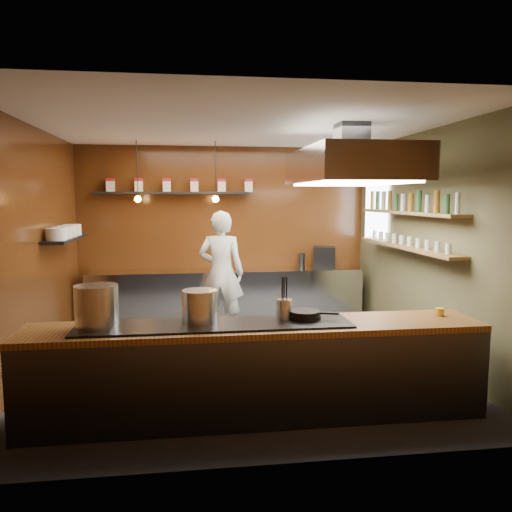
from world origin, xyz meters
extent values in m
plane|color=black|center=(0.00, 0.00, 0.00)|extent=(5.00, 5.00, 0.00)
plane|color=#3B180A|center=(0.00, 2.50, 1.50)|extent=(5.00, 0.00, 5.00)
plane|color=#3B180A|center=(-2.50, 0.00, 1.50)|extent=(0.00, 5.00, 5.00)
plane|color=#444527|center=(2.50, 0.00, 1.50)|extent=(0.00, 5.00, 5.00)
plane|color=silver|center=(0.00, 0.00, 3.00)|extent=(5.00, 5.00, 0.00)
plane|color=white|center=(2.45, 1.70, 1.90)|extent=(0.00, 1.00, 1.00)
cube|color=silver|center=(0.00, 2.17, 0.45)|extent=(4.60, 0.65, 0.90)
cube|color=#38383D|center=(0.00, -1.60, 0.43)|extent=(4.40, 0.70, 0.86)
cube|color=brown|center=(0.00, -1.60, 0.89)|extent=(4.40, 0.72, 0.06)
cube|color=black|center=(-0.40, -1.60, 0.93)|extent=(2.60, 0.55, 0.02)
cube|color=black|center=(-0.90, 2.36, 2.20)|extent=(2.60, 0.26, 0.04)
cube|color=black|center=(-2.34, 1.00, 1.55)|extent=(0.30, 1.40, 0.04)
cube|color=olive|center=(2.34, 0.30, 1.92)|extent=(0.26, 2.80, 0.04)
cube|color=olive|center=(2.34, 0.30, 1.45)|extent=(0.26, 2.80, 0.04)
cube|color=#38383D|center=(1.30, -0.40, 2.85)|extent=(0.35, 0.35, 0.30)
cube|color=silver|center=(1.30, -0.40, 2.50)|extent=(1.20, 2.00, 0.40)
cube|color=white|center=(1.30, -0.40, 2.29)|extent=(1.00, 1.80, 0.02)
cylinder|color=black|center=(-1.40, 1.70, 2.55)|extent=(0.01, 0.01, 0.90)
sphere|color=orange|center=(-1.40, 1.70, 2.10)|extent=(0.10, 0.10, 0.10)
cylinder|color=black|center=(-0.20, 1.70, 2.55)|extent=(0.01, 0.01, 0.90)
sphere|color=orange|center=(-0.20, 1.70, 2.10)|extent=(0.10, 0.10, 0.10)
cube|color=beige|center=(-1.90, 2.36, 2.31)|extent=(0.13, 0.13, 0.17)
cube|color=maroon|center=(-1.90, 2.36, 2.42)|extent=(0.13, 0.13, 0.05)
cube|color=beige|center=(-1.44, 2.36, 2.31)|extent=(0.13, 0.13, 0.17)
cube|color=maroon|center=(-1.44, 2.36, 2.42)|extent=(0.13, 0.13, 0.05)
cube|color=beige|center=(-0.98, 2.36, 2.31)|extent=(0.13, 0.13, 0.17)
cube|color=maroon|center=(-0.98, 2.36, 2.42)|extent=(0.13, 0.13, 0.05)
cube|color=beige|center=(-0.52, 2.36, 2.31)|extent=(0.13, 0.13, 0.17)
cube|color=maroon|center=(-0.52, 2.36, 2.42)|extent=(0.14, 0.13, 0.05)
cube|color=beige|center=(-0.06, 2.36, 2.31)|extent=(0.13, 0.13, 0.17)
cube|color=maroon|center=(-0.06, 2.36, 2.42)|extent=(0.14, 0.13, 0.05)
cube|color=beige|center=(0.40, 2.36, 2.31)|extent=(0.13, 0.13, 0.17)
cube|color=maroon|center=(0.40, 2.36, 2.42)|extent=(0.14, 0.13, 0.05)
cylinder|color=white|center=(-2.34, 0.55, 1.65)|extent=(0.26, 0.26, 0.16)
cylinder|color=white|center=(-2.34, 0.85, 1.65)|extent=(0.26, 0.26, 0.16)
cylinder|color=white|center=(-2.34, 1.15, 1.65)|extent=(0.26, 0.26, 0.16)
cylinder|color=white|center=(-2.34, 1.45, 1.65)|extent=(0.26, 0.26, 0.16)
cylinder|color=silver|center=(2.34, -1.00, 2.06)|extent=(0.06, 0.06, 0.24)
cylinder|color=#2D5933|center=(2.34, -0.76, 2.06)|extent=(0.06, 0.06, 0.24)
cylinder|color=#8C601E|center=(2.34, -0.53, 2.06)|extent=(0.06, 0.06, 0.24)
cylinder|color=silver|center=(2.34, -0.29, 2.06)|extent=(0.06, 0.06, 0.24)
cylinder|color=#2D5933|center=(2.34, -0.05, 2.06)|extent=(0.06, 0.06, 0.24)
cylinder|color=#8C601E|center=(2.34, 0.18, 2.06)|extent=(0.06, 0.06, 0.24)
cylinder|color=silver|center=(2.34, 0.42, 2.06)|extent=(0.06, 0.06, 0.24)
cylinder|color=#2D5933|center=(2.34, 0.65, 2.06)|extent=(0.06, 0.06, 0.24)
cylinder|color=#8C601E|center=(2.34, 0.89, 2.06)|extent=(0.06, 0.06, 0.24)
cylinder|color=silver|center=(2.34, 1.13, 2.06)|extent=(0.06, 0.06, 0.24)
cylinder|color=#2D5933|center=(2.34, 1.36, 2.06)|extent=(0.06, 0.06, 0.24)
cylinder|color=#8C601E|center=(2.34, 1.60, 2.06)|extent=(0.06, 0.06, 0.24)
cylinder|color=silver|center=(2.34, -0.85, 1.53)|extent=(0.07, 0.07, 0.13)
cylinder|color=silver|center=(2.34, -0.59, 1.53)|extent=(0.07, 0.07, 0.13)
cylinder|color=silver|center=(2.34, -0.34, 1.53)|extent=(0.07, 0.07, 0.13)
cylinder|color=silver|center=(2.34, -0.08, 1.53)|extent=(0.07, 0.07, 0.13)
cylinder|color=silver|center=(2.34, 0.17, 1.53)|extent=(0.07, 0.07, 0.13)
cylinder|color=silver|center=(2.34, 0.43, 1.53)|extent=(0.07, 0.07, 0.13)
cylinder|color=silver|center=(2.34, 0.68, 1.53)|extent=(0.07, 0.07, 0.13)
cylinder|color=silver|center=(2.34, 0.94, 1.53)|extent=(0.07, 0.07, 0.13)
cylinder|color=silver|center=(2.34, 1.19, 1.53)|extent=(0.07, 0.07, 0.13)
cylinder|color=silver|center=(2.34, 1.45, 1.53)|extent=(0.07, 0.07, 0.13)
cylinder|color=#BABCC1|center=(-1.49, -1.55, 1.13)|extent=(0.46, 0.46, 0.39)
cylinder|color=silver|center=(-0.54, -1.53, 1.10)|extent=(0.39, 0.39, 0.31)
cylinder|color=silver|center=(0.28, -1.52, 1.04)|extent=(0.16, 0.16, 0.20)
cylinder|color=black|center=(0.49, -1.52, 0.96)|extent=(0.32, 0.32, 0.04)
cylinder|color=black|center=(0.49, -1.52, 1.00)|extent=(0.30, 0.30, 0.04)
cylinder|color=black|center=(0.72, -1.59, 1.00)|extent=(0.18, 0.07, 0.02)
cylinder|color=gold|center=(1.91, -1.51, 0.96)|extent=(0.11, 0.11, 0.08)
cube|color=black|center=(1.71, 2.17, 1.09)|extent=(0.46, 0.44, 0.37)
imported|color=white|center=(-0.14, 1.44, 0.96)|extent=(0.79, 0.62, 1.92)
camera|label=1|loc=(-0.64, -6.22, 2.13)|focal=35.00mm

